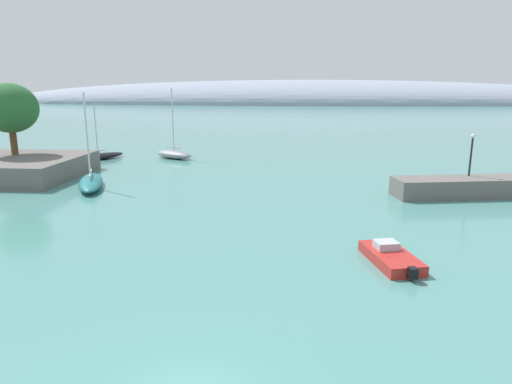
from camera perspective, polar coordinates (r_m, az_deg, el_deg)
name	(u,v)px	position (r m, az deg, el deg)	size (l,w,h in m)	color
shore_outcrop	(7,167)	(52.75, -28.72, 2.73)	(14.36, 11.92, 2.05)	#66605B
tree_clump_shore	(10,108)	(53.85, -28.49, 9.21)	(5.62, 5.62, 7.35)	brown
breakwater_rocks	(504,186)	(44.04, 28.65, 0.65)	(19.04, 3.05, 1.59)	#66605B
distant_ridge	(307,103)	(249.93, 6.42, 11.00)	(343.25, 69.41, 24.48)	#8E99AD
sailboat_teal_near_shore	(91,182)	(44.32, -19.99, 1.20)	(4.92, 8.30, 8.55)	#1E6B70
sailboat_grey_mid_mooring	(174,154)	(59.55, -10.23, 4.73)	(6.05, 4.83, 8.86)	gray
sailboat_black_outer_mooring	(98,156)	(60.93, -19.19, 4.25)	(5.55, 7.28, 7.03)	black
motorboat_red_foreground	(391,257)	(25.19, 16.52, -7.78)	(2.91, 4.84, 0.98)	red
harbor_lamp_post	(472,150)	(42.68, 25.41, 4.82)	(0.36, 0.36, 3.59)	black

